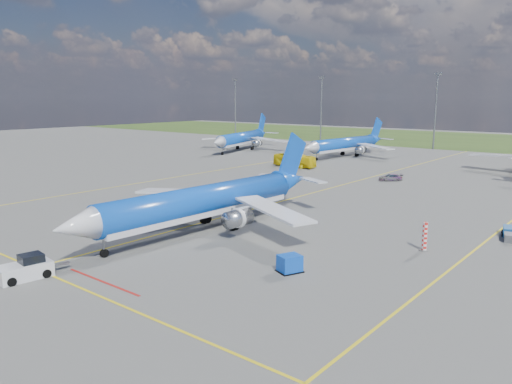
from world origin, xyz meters
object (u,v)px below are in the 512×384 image
Objects in this scene: warning_post at (425,237)px; service_car_c at (390,177)px; bg_jet_nnw at (344,157)px; baggage_tug_w at (510,233)px; bg_jet_nw at (241,150)px; uld_container at (290,263)px; pushback_tug at (26,269)px; service_car_a at (279,180)px; main_airliner at (203,231)px; apron_bus at (294,161)px; service_car_b at (262,181)px; baggage_tug_c at (292,167)px.

warning_post reaches higher than service_car_c.
bg_jet_nnw reaches higher than baggage_tug_w.
uld_container is (71.91, -76.63, 0.78)m from bg_jet_nw.
bg_jet_nw reaches higher than pushback_tug.
pushback_tug is at bearing -103.05° from service_car_a.
main_airliner reaches higher than pushback_tug.
bg_jet_nnw is 18.82× the size of uld_container.
bg_jet_nnw is 38.87m from service_car_c.
bg_jet_nnw is 100.28m from pushback_tug.
main_airliner is at bearing -174.83° from uld_container.
service_car_a is (43.16, -39.36, 0.61)m from bg_jet_nw.
uld_container is at bearing -143.90° from apron_bus.
apron_bus reaches higher than baggage_tug_w.
service_car_b is (-37.46, 20.29, -0.76)m from warning_post.
baggage_tug_c is (-50.49, 29.52, -0.04)m from baggage_tug_w.
bg_jet_nw reaches higher than service_car_c.
pushback_tug reaches higher than service_car_c.
service_car_a is at bearing -79.62° from baggage_tug_c.
baggage_tug_w is (26.90, -28.15, -0.15)m from service_car_c.
apron_bus is at bearing -82.22° from bg_jet_nnw.
baggage_tug_c is at bearing -130.83° from service_car_c.
pushback_tug reaches higher than uld_container.
service_car_b is at bearing -78.44° from service_car_c.
warning_post is 42.61m from service_car_b.
service_car_c is at bearing -39.66° from bg_jet_nw.
bg_jet_nw reaches higher than bg_jet_nnw.
baggage_tug_w is at bearing 6.20° from service_car_c.
service_car_a is at bearing -150.73° from apron_bus.
warning_post is 0.67× the size of baggage_tug_c.
service_car_a is at bearing -80.61° from service_car_c.
service_car_b reaches higher than baggage_tug_w.
bg_jet_nnw reaches higher than uld_container.
bg_jet_nw reaches higher than baggage_tug_c.
pushback_tug is at bearing -91.04° from baggage_tug_c.
baggage_tug_c is (-9.03, 16.93, -0.16)m from service_car_a.
service_car_c is at bearing 21.19° from service_car_a.
pushback_tug is (55.07, -92.44, 0.83)m from bg_jet_nw.
service_car_b is at bearing -157.60° from apron_bus.
service_car_c is at bearing -43.13° from bg_jet_nnw.
baggage_tug_c is (2.41, -27.52, 0.45)m from bg_jet_nnw.
bg_jet_nnw is 10.15× the size of service_car_a.
bg_jet_nnw reaches higher than baggage_tug_c.
warning_post is at bearing 58.33° from pushback_tug.
service_car_c is (14.56, 15.55, 0.02)m from service_car_a.
baggage_tug_w is at bearing -120.17° from apron_bus.
bg_jet_nnw reaches higher than apron_bus.
bg_jet_nnw is at bearing -8.14° from bg_jet_nw.
bg_jet_nnw is 48.56m from service_car_b.
uld_container is 0.54× the size of service_car_a.
main_airliner is 20.85m from pushback_tug.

